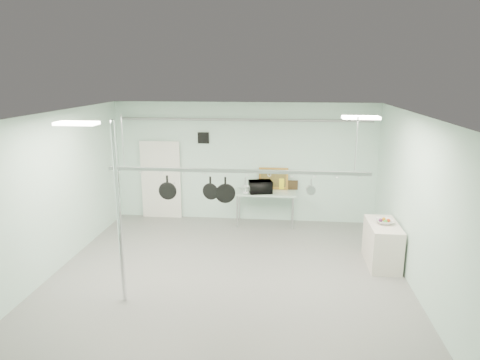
# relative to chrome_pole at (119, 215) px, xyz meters

# --- Properties ---
(floor) EXTENTS (8.00, 8.00, 0.00)m
(floor) POSITION_rel_chrome_pole_xyz_m (1.70, 0.60, -1.60)
(floor) COLOR gray
(floor) RESTS_ON ground
(ceiling) EXTENTS (7.00, 8.00, 0.02)m
(ceiling) POSITION_rel_chrome_pole_xyz_m (1.70, 0.60, 1.59)
(ceiling) COLOR silver
(ceiling) RESTS_ON back_wall
(back_wall) EXTENTS (7.00, 0.02, 3.20)m
(back_wall) POSITION_rel_chrome_pole_xyz_m (1.70, 4.59, 0.00)
(back_wall) COLOR silver
(back_wall) RESTS_ON floor
(right_wall) EXTENTS (0.02, 8.00, 3.20)m
(right_wall) POSITION_rel_chrome_pole_xyz_m (5.19, 0.60, 0.00)
(right_wall) COLOR silver
(right_wall) RESTS_ON floor
(door) EXTENTS (1.10, 0.10, 2.20)m
(door) POSITION_rel_chrome_pole_xyz_m (-0.60, 4.54, -0.55)
(door) COLOR silver
(door) RESTS_ON floor
(wall_vent) EXTENTS (0.30, 0.04, 0.30)m
(wall_vent) POSITION_rel_chrome_pole_xyz_m (0.60, 4.57, 0.65)
(wall_vent) COLOR black
(wall_vent) RESTS_ON back_wall
(conduit_pipe) EXTENTS (6.60, 0.07, 0.07)m
(conduit_pipe) POSITION_rel_chrome_pole_xyz_m (1.70, 4.50, 1.15)
(conduit_pipe) COLOR gray
(conduit_pipe) RESTS_ON back_wall
(chrome_pole) EXTENTS (0.08, 0.08, 3.20)m
(chrome_pole) POSITION_rel_chrome_pole_xyz_m (0.00, 0.00, 0.00)
(chrome_pole) COLOR silver
(chrome_pole) RESTS_ON floor
(prep_table) EXTENTS (1.60, 0.70, 0.91)m
(prep_table) POSITION_rel_chrome_pole_xyz_m (2.30, 4.20, -0.77)
(prep_table) COLOR #98B39F
(prep_table) RESTS_ON floor
(side_cabinet) EXTENTS (0.60, 1.20, 0.90)m
(side_cabinet) POSITION_rel_chrome_pole_xyz_m (4.85, 2.00, -1.15)
(side_cabinet) COLOR beige
(side_cabinet) RESTS_ON floor
(pot_rack) EXTENTS (4.80, 0.06, 1.00)m
(pot_rack) POSITION_rel_chrome_pole_xyz_m (1.90, 0.90, 0.63)
(pot_rack) COLOR #B7B7BC
(pot_rack) RESTS_ON ceiling
(light_panel_left) EXTENTS (0.65, 0.30, 0.05)m
(light_panel_left) POSITION_rel_chrome_pole_xyz_m (-0.50, -0.20, 1.56)
(light_panel_left) COLOR white
(light_panel_left) RESTS_ON ceiling
(light_panel_right) EXTENTS (0.65, 0.30, 0.05)m
(light_panel_right) POSITION_rel_chrome_pole_xyz_m (4.10, 1.20, 1.56)
(light_panel_right) COLOR white
(light_panel_right) RESTS_ON ceiling
(microwave) EXTENTS (0.66, 0.53, 0.32)m
(microwave) POSITION_rel_chrome_pole_xyz_m (2.17, 4.09, -0.53)
(microwave) COLOR black
(microwave) RESTS_ON prep_table
(coffee_canister) EXTENTS (0.25, 0.25, 0.22)m
(coffee_canister) POSITION_rel_chrome_pole_xyz_m (2.39, 4.18, -0.58)
(coffee_canister) COLOR silver
(coffee_canister) RESTS_ON prep_table
(painting_large) EXTENTS (0.78, 0.14, 0.58)m
(painting_large) POSITION_rel_chrome_pole_xyz_m (2.49, 4.50, -0.41)
(painting_large) COLOR #BE8033
(painting_large) RESTS_ON prep_table
(painting_small) EXTENTS (0.30, 0.09, 0.25)m
(painting_small) POSITION_rel_chrome_pole_xyz_m (3.00, 4.50, -0.57)
(painting_small) COLOR #302311
(painting_small) RESTS_ON prep_table
(fruit_bowl) EXTENTS (0.37, 0.37, 0.09)m
(fruit_bowl) POSITION_rel_chrome_pole_xyz_m (4.86, 2.01, -0.66)
(fruit_bowl) COLOR silver
(fruit_bowl) RESTS_ON side_cabinet
(skillet_left) EXTENTS (0.34, 0.06, 0.46)m
(skillet_left) POSITION_rel_chrome_pole_xyz_m (0.60, 0.90, 0.26)
(skillet_left) COLOR black
(skillet_left) RESTS_ON pot_rack
(skillet_mid) EXTENTS (0.32, 0.14, 0.41)m
(skillet_mid) POSITION_rel_chrome_pole_xyz_m (1.42, 0.90, 0.28)
(skillet_mid) COLOR black
(skillet_mid) RESTS_ON pot_rack
(skillet_right) EXTENTS (0.37, 0.14, 0.50)m
(skillet_right) POSITION_rel_chrome_pole_xyz_m (1.70, 0.90, 0.24)
(skillet_right) COLOR black
(skillet_right) RESTS_ON pot_rack
(whisk) EXTENTS (0.17, 0.17, 0.31)m
(whisk) POSITION_rel_chrome_pole_xyz_m (2.07, 0.90, 0.33)
(whisk) COLOR #B0AEB3
(whisk) RESTS_ON pot_rack
(grater) EXTENTS (0.09, 0.04, 0.21)m
(grater) POSITION_rel_chrome_pole_xyz_m (2.72, 0.90, 0.38)
(grater) COLOR gold
(grater) RESTS_ON pot_rack
(saucepan) EXTENTS (0.17, 0.09, 0.29)m
(saucepan) POSITION_rel_chrome_pole_xyz_m (3.25, 0.90, 0.34)
(saucepan) COLOR #AAA9AE
(saucepan) RESTS_ON pot_rack
(fruit_cluster) EXTENTS (0.24, 0.24, 0.09)m
(fruit_cluster) POSITION_rel_chrome_pole_xyz_m (4.86, 2.01, -0.62)
(fruit_cluster) COLOR #AD3110
(fruit_cluster) RESTS_ON fruit_bowl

